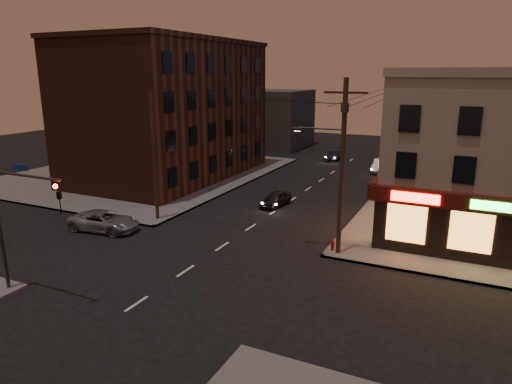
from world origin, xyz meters
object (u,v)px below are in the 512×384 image
Objects in this scene: fire_hydrant at (332,244)px; sedan_near at (276,199)px; suv_cross at (104,221)px; sedan_mid at (381,166)px; sedan_far at (335,155)px.

sedan_near is at bearing 132.45° from fire_hydrant.
suv_cross is at bearing -169.30° from fire_hydrant.
sedan_mid is 24.39m from fire_hydrant.
sedan_mid reaches higher than suv_cross.
suv_cross is at bearing -122.66° from sedan_near.
sedan_mid is 1.05× the size of sedan_far.
sedan_near is 21.69m from sedan_far.
sedan_far reaches higher than fire_hydrant.
sedan_near is at bearing -44.83° from suv_cross.
sedan_far is (-6.50, 4.86, -0.11)m from sedan_mid.
sedan_far is at bearing -18.62° from suv_cross.
suv_cross is 32.75m from sedan_far.
suv_cross is 1.11× the size of sedan_mid.
sedan_far is 30.34m from fire_hydrant.
sedan_far is at bearing 99.17° from sedan_near.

